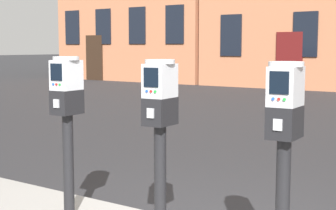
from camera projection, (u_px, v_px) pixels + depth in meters
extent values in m
cylinder|color=black|center=(68.00, 165.00, 4.33)|extent=(0.10, 0.10, 0.87)
cube|color=black|center=(67.00, 102.00, 4.27)|extent=(0.18, 0.25, 0.20)
cube|color=#A5A8AD|center=(56.00, 104.00, 4.17)|extent=(0.06, 0.02, 0.07)
cube|color=#B7BABF|center=(66.00, 75.00, 4.25)|extent=(0.18, 0.24, 0.25)
cube|color=black|center=(56.00, 72.00, 4.14)|extent=(0.12, 0.02, 0.14)
cylinder|color=blue|center=(53.00, 84.00, 4.17)|extent=(0.02, 0.01, 0.02)
cylinder|color=red|center=(56.00, 84.00, 4.15)|extent=(0.02, 0.01, 0.02)
cylinder|color=green|center=(60.00, 85.00, 4.14)|extent=(0.02, 0.01, 0.02)
cylinder|color=#B7BABF|center=(66.00, 58.00, 4.23)|extent=(0.23, 0.23, 0.03)
cylinder|color=black|center=(160.00, 183.00, 3.79)|extent=(0.10, 0.10, 0.86)
cube|color=black|center=(160.00, 111.00, 3.73)|extent=(0.18, 0.25, 0.20)
cube|color=#A5A8AD|center=(150.00, 113.00, 3.62)|extent=(0.06, 0.02, 0.07)
cube|color=#B7BABF|center=(160.00, 81.00, 3.71)|extent=(0.18, 0.24, 0.24)
cube|color=black|center=(151.00, 77.00, 3.60)|extent=(0.12, 0.02, 0.14)
cylinder|color=blue|center=(147.00, 91.00, 3.63)|extent=(0.02, 0.01, 0.02)
cylinder|color=red|center=(151.00, 91.00, 3.61)|extent=(0.02, 0.01, 0.02)
cylinder|color=green|center=(155.00, 92.00, 3.59)|extent=(0.02, 0.01, 0.02)
cylinder|color=#B7BABF|center=(160.00, 62.00, 3.69)|extent=(0.23, 0.23, 0.03)
cylinder|color=black|center=(283.00, 206.00, 3.25)|extent=(0.10, 0.10, 0.86)
cube|color=black|center=(285.00, 122.00, 3.19)|extent=(0.18, 0.25, 0.20)
cube|color=#A5A8AD|center=(278.00, 125.00, 3.08)|extent=(0.06, 0.02, 0.07)
cube|color=#B7BABF|center=(286.00, 86.00, 3.16)|extent=(0.18, 0.24, 0.24)
cube|color=black|center=(279.00, 83.00, 3.06)|extent=(0.12, 0.02, 0.14)
cylinder|color=blue|center=(273.00, 99.00, 3.09)|extent=(0.02, 0.01, 0.02)
cylinder|color=red|center=(279.00, 99.00, 3.07)|extent=(0.02, 0.01, 0.02)
cylinder|color=green|center=(284.00, 99.00, 3.05)|extent=(0.02, 0.01, 0.02)
cylinder|color=#B7BABF|center=(286.00, 64.00, 3.15)|extent=(0.23, 0.23, 0.03)
cube|color=black|center=(72.00, 27.00, 24.91)|extent=(0.90, 0.06, 1.60)
cube|color=black|center=(103.00, 27.00, 23.77)|extent=(0.90, 0.06, 1.60)
cube|color=black|center=(137.00, 25.00, 22.64)|extent=(0.90, 0.06, 1.60)
cube|color=black|center=(175.00, 24.00, 21.50)|extent=(0.90, 0.06, 1.60)
cube|color=black|center=(94.00, 58.00, 24.27)|extent=(1.00, 0.07, 2.10)
cube|color=black|center=(231.00, 35.00, 20.04)|extent=(0.90, 0.06, 1.60)
cube|color=black|center=(305.00, 34.00, 18.35)|extent=(0.90, 0.06, 1.60)
cube|color=#591414|center=(289.00, 61.00, 18.79)|extent=(1.00, 0.07, 2.10)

